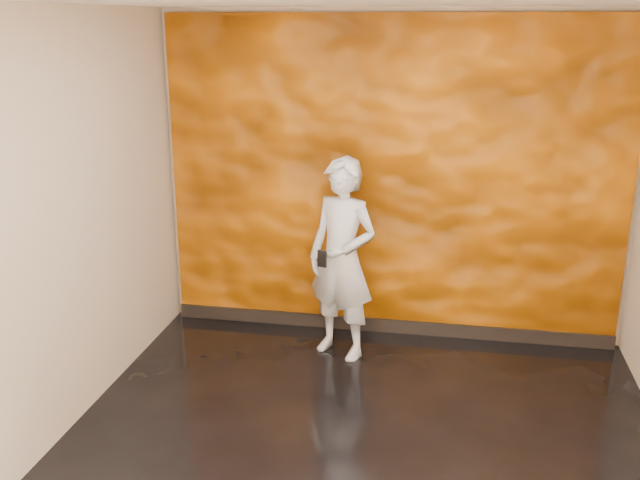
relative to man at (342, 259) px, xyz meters
The scene contains 5 objects.
room 1.57m from the man, 76.67° to the right, with size 4.02×4.02×2.81m.
feature_wall 0.83m from the man, 57.45° to the left, with size 3.90×0.06×2.75m, color #D66903.
baseboard 0.98m from the man, 55.38° to the left, with size 3.90×0.04×0.12m, color black.
man is the anchor object (origin of this frame).
phone 0.28m from the man, 117.58° to the right, with size 0.07×0.01×0.14m, color black.
Camera 1 is at (0.49, -4.00, 2.70)m, focal length 40.00 mm.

